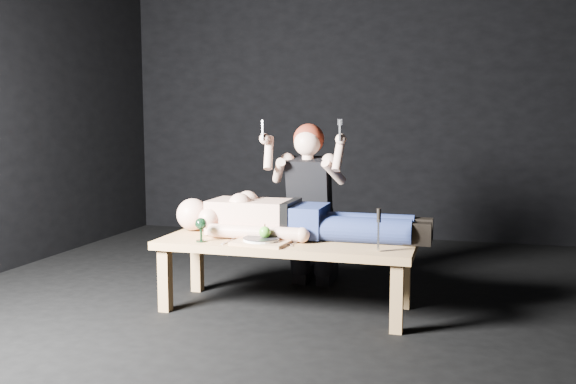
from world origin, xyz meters
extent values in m
plane|color=black|center=(0.00, 0.00, 0.00)|extent=(5.00, 5.00, 0.00)
plane|color=black|center=(0.00, 2.50, 1.50)|extent=(5.00, 0.00, 5.00)
cube|color=#9F7C48|center=(-0.05, -0.16, 0.23)|extent=(1.61, 0.62, 0.45)
cube|color=#AB8157|center=(-0.17, -0.32, 0.46)|extent=(0.36, 0.27, 0.02)
cylinder|color=white|center=(-0.17, -0.32, 0.48)|extent=(0.24, 0.24, 0.02)
sphere|color=#438E24|center=(-0.15, -0.31, 0.52)|extent=(0.07, 0.07, 0.07)
cube|color=#B2B2B7|center=(-0.38, -0.32, 0.45)|extent=(0.03, 0.17, 0.01)
cube|color=#B2B2B7|center=(0.00, -0.31, 0.45)|extent=(0.09, 0.16, 0.01)
cube|color=#B2B2B7|center=(0.00, -0.27, 0.45)|extent=(0.08, 0.16, 0.01)
camera|label=1|loc=(0.97, -3.78, 1.18)|focal=37.82mm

